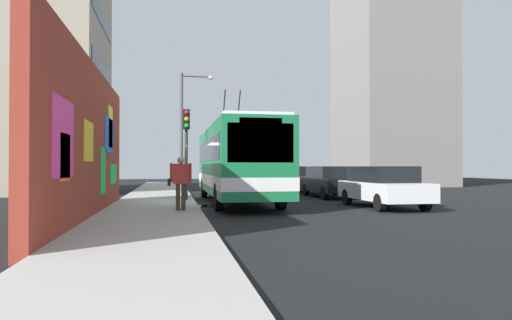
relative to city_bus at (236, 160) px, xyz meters
name	(u,v)px	position (x,y,z in m)	size (l,w,h in m)	color
ground_plane	(196,205)	(-1.00, 1.80, -1.85)	(80.00, 80.00, 0.00)	black
sidewalk_slab	(155,204)	(-1.00, 3.40, -1.78)	(48.00, 3.20, 0.15)	#9E9B93
graffiti_wall	(90,142)	(-5.59, 5.15, 0.44)	(12.82, 0.32, 4.59)	maroon
building_far_left	(34,79)	(9.83, 11.00, 5.03)	(9.14, 7.97, 13.76)	#9E937F
building_far_right	(390,70)	(15.72, -15.20, 7.80)	(8.44, 7.55, 19.31)	gray
city_bus	(236,160)	(0.00, 0.00, 0.00)	(11.47, 2.54, 5.12)	#19723F
parked_car_white	(383,186)	(-3.45, -5.20, -1.02)	(4.60, 1.93, 1.58)	white
parked_car_black	(330,181)	(2.50, -5.20, -1.02)	(4.70, 1.89, 1.58)	black
parked_car_red	(301,178)	(7.83, -5.20, -1.02)	(4.92, 1.76, 1.58)	#B21E19
parked_car_silver	(281,176)	(13.27, -5.20, -1.02)	(4.61, 1.75, 1.58)	#B7B7BC
pedestrian_at_curb	(180,178)	(-4.79, 2.48, -0.67)	(0.23, 0.77, 1.75)	#3F3326
traffic_light	(186,138)	(-0.17, 2.15, 0.91)	(0.49, 0.28, 3.87)	#2D382D
street_lamp	(185,124)	(5.29, 2.04, 2.04)	(0.44, 1.82, 6.49)	#4C4C51
curbside_puddle	(211,206)	(-1.56, 1.20, -1.85)	(1.36, 1.36, 0.00)	black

